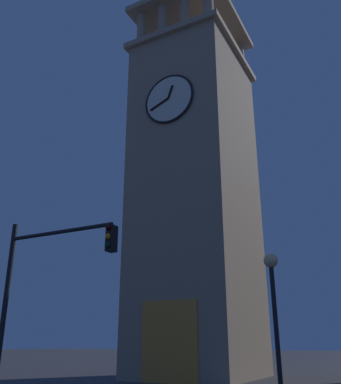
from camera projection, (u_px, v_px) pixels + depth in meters
The scene contains 4 objects.
ground_plane at pixel (185, 381), 21.90m from camera, with size 200.00×200.00×0.00m, color #424247.
clocktower at pixel (196, 192), 27.54m from camera, with size 6.95×8.14×26.91m.
traffic_signal_mid at pixel (40, 278), 12.59m from camera, with size 4.10×0.41×5.55m.
street_lamp at pixel (274, 297), 12.67m from camera, with size 0.44×0.44×4.50m.
Camera 1 is at (-10.59, 21.49, 1.88)m, focal length 39.34 mm.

